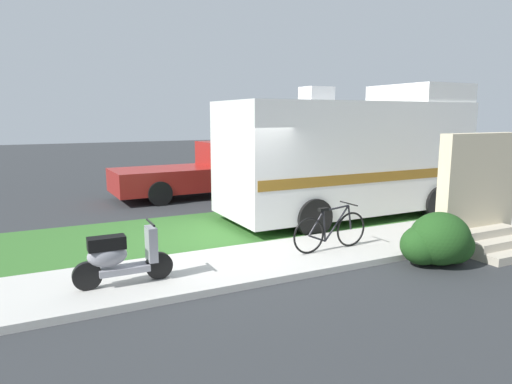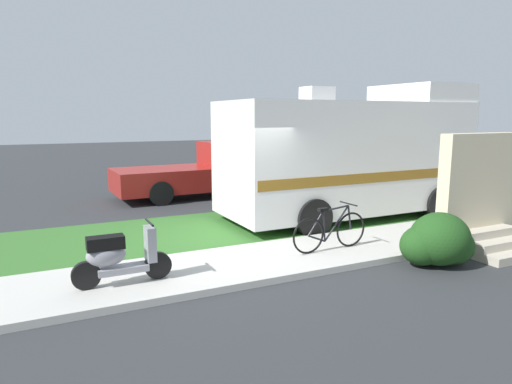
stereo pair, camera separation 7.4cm
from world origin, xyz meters
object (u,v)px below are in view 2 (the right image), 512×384
object	(u,v)px
motorhome_rv	(351,155)
bottle_spare	(467,226)
bicycle	(330,231)
pickup_truck_near	(217,167)
scooter	(119,256)
bottle_green	(415,236)

from	to	relation	value
motorhome_rv	bottle_spare	distance (m)	3.35
motorhome_rv	bicycle	size ratio (longest dim) A/B	3.88
motorhome_rv	pickup_truck_near	world-z (taller)	motorhome_rv
pickup_truck_near	bottle_spare	world-z (taller)	pickup_truck_near
motorhome_rv	scooter	distance (m)	7.07
scooter	bottle_green	xyz separation A→B (m)	(6.08, -0.15, -0.36)
bottle_green	motorhome_rv	bearing A→B (deg)	82.05
motorhome_rv	pickup_truck_near	xyz separation A→B (m)	(-1.90, 5.00, -0.74)
motorhome_rv	bottle_green	world-z (taller)	motorhome_rv
bottle_green	bicycle	bearing A→B (deg)	173.66
bicycle	bottle_green	size ratio (longest dim) A/B	7.10
pickup_truck_near	bottle_green	xyz separation A→B (m)	(1.51, -7.78, -0.75)
bicycle	bottle_spare	distance (m)	3.69
motorhome_rv	scooter	bearing A→B (deg)	-157.85
bicycle	bottle_spare	xyz separation A→B (m)	(3.68, -0.18, -0.27)
bottle_green	pickup_truck_near	bearing A→B (deg)	100.99
bottle_green	bottle_spare	size ratio (longest dim) A/B	0.86
bicycle	motorhome_rv	bearing A→B (deg)	46.62
bottle_spare	scooter	bearing A→B (deg)	179.25
motorhome_rv	bicycle	world-z (taller)	motorhome_rv
motorhome_rv	pickup_truck_near	size ratio (longest dim) A/B	1.16
motorhome_rv	bottle_spare	bearing A→B (deg)	-65.30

